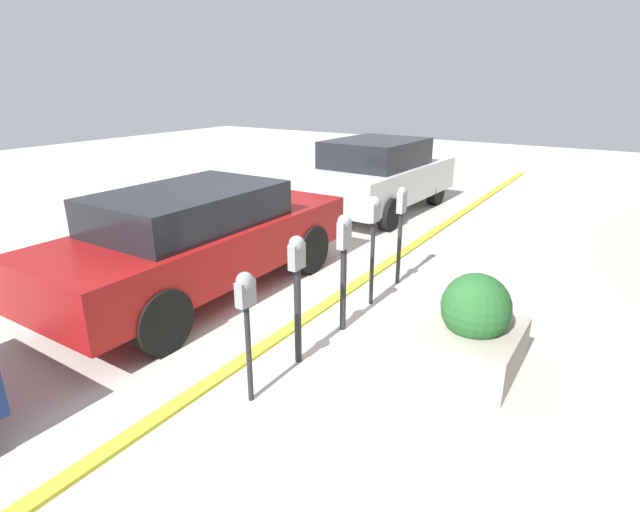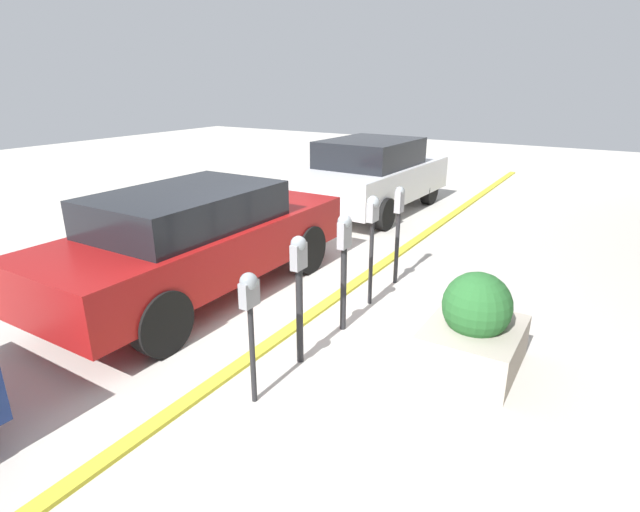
# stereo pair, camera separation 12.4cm
# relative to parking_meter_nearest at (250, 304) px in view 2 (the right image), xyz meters

# --- Properties ---
(ground_plane) EXTENTS (40.00, 40.00, 0.00)m
(ground_plane) POSITION_rel_parking_meter_nearest_xyz_m (1.67, 0.43, -1.00)
(ground_plane) COLOR beige
(curb_strip) EXTENTS (24.50, 0.16, 0.04)m
(curb_strip) POSITION_rel_parking_meter_nearest_xyz_m (1.67, 0.51, -0.98)
(curb_strip) COLOR gold
(curb_strip) RESTS_ON ground_plane
(parking_meter_nearest) EXTENTS (0.19, 0.16, 1.30)m
(parking_meter_nearest) POSITION_rel_parking_meter_nearest_xyz_m (0.00, 0.00, 0.00)
(parking_meter_nearest) COLOR #232326
(parking_meter_nearest) RESTS_ON ground_plane
(parking_meter_second) EXTENTS (0.19, 0.16, 1.41)m
(parking_meter_second) POSITION_rel_parking_meter_nearest_xyz_m (0.81, 0.02, -0.03)
(parking_meter_second) COLOR #232326
(parking_meter_second) RESTS_ON ground_plane
(parking_meter_middle) EXTENTS (0.19, 0.16, 1.44)m
(parking_meter_middle) POSITION_rel_parking_meter_nearest_xyz_m (1.70, -0.01, -0.00)
(parking_meter_middle) COLOR #232326
(parking_meter_middle) RESTS_ON ground_plane
(parking_meter_fourth) EXTENTS (0.19, 0.16, 1.49)m
(parking_meter_fourth) POSITION_rel_parking_meter_nearest_xyz_m (2.53, 0.04, 0.13)
(parking_meter_fourth) COLOR #232326
(parking_meter_fourth) RESTS_ON ground_plane
(parking_meter_farthest) EXTENTS (0.15, 0.13, 1.45)m
(parking_meter_farthest) POSITION_rel_parking_meter_nearest_xyz_m (3.39, 0.04, 0.01)
(parking_meter_farthest) COLOR #232326
(parking_meter_farthest) RESTS_ON ground_plane
(planter_box) EXTENTS (1.12, 0.92, 1.05)m
(planter_box) POSITION_rel_parking_meter_nearest_xyz_m (1.69, -1.57, -0.57)
(planter_box) COLOR #B2A899
(planter_box) RESTS_ON ground_plane
(parked_car_middle) EXTENTS (4.70, 1.85, 1.52)m
(parked_car_middle) POSITION_rel_parking_meter_nearest_xyz_m (1.57, 2.21, -0.18)
(parked_car_middle) COLOR maroon
(parked_car_middle) RESTS_ON ground_plane
(parked_car_rear) EXTENTS (4.29, 2.11, 1.63)m
(parked_car_rear) POSITION_rel_parking_meter_nearest_xyz_m (7.09, 2.26, -0.16)
(parked_car_rear) COLOR silver
(parked_car_rear) RESTS_ON ground_plane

